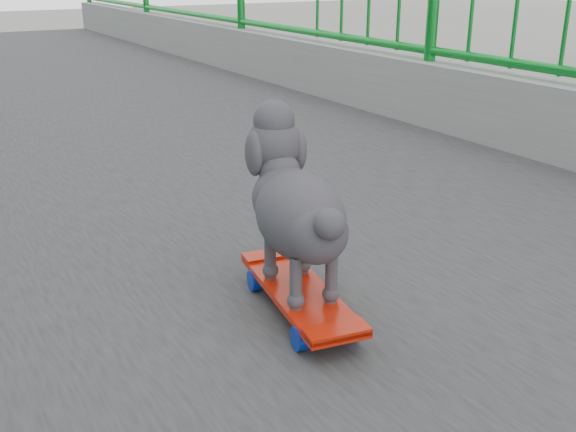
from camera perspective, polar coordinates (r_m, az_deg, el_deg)
The scene contains 2 objects.
skateboard at distance 1.53m, azimuth 0.97°, elevation -6.71°, with size 0.21×0.47×0.06m.
poodle at distance 1.47m, azimuth 0.67°, elevation 0.97°, with size 0.23×0.43×0.36m.
Camera 1 is at (-0.90, 3.49, 7.75)m, focal length 42.00 mm.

